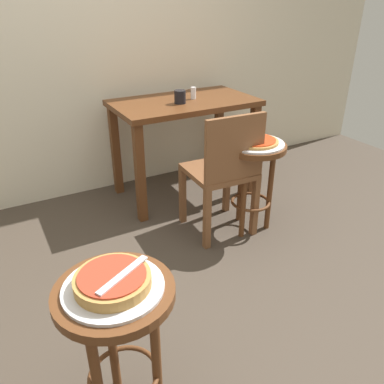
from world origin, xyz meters
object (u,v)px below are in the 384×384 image
stool_foreground (118,324)px  cup_near_edge (180,97)px  dining_table (184,117)px  pizza_server_knife (123,274)px  pizza_foreground (113,280)px  serving_plate_foreground (113,287)px  pizza_middle (255,141)px  stool_middle (253,167)px  serving_plate_middle (255,143)px  wooden_chair (224,170)px  condiment_shaker (193,93)px

stool_foreground → cup_near_edge: bearing=55.8°
dining_table → pizza_server_knife: (-1.06, -1.60, 0.05)m
pizza_foreground → cup_near_edge: cup_near_edge is taller
cup_near_edge → dining_table: bearing=45.0°
serving_plate_foreground → dining_table: bearing=55.3°
pizza_server_knife → cup_near_edge: bearing=28.5°
serving_plate_foreground → cup_near_edge: 1.83m
pizza_middle → pizza_server_knife: (-1.19, -0.88, 0.04)m
pizza_middle → dining_table: bearing=100.2°
serving_plate_foreground → pizza_foreground: 0.03m
serving_plate_foreground → pizza_foreground: size_ratio=1.33×
pizza_foreground → stool_middle: size_ratio=0.40×
serving_plate_middle → wooden_chair: (-0.20, 0.04, -0.16)m
stool_foreground → stool_middle: 1.49m
serving_plate_middle → cup_near_edge: size_ratio=3.99×
dining_table → pizza_foreground: bearing=-124.7°
dining_table → stool_foreground: bearing=-124.7°
stool_middle → condiment_shaker: condiment_shaker is taller
pizza_foreground → wooden_chair: size_ratio=0.29×
dining_table → wooden_chair: 0.69m
serving_plate_middle → wooden_chair: bearing=167.5°
stool_foreground → dining_table: size_ratio=0.58×
dining_table → stool_middle: bearing=-79.8°
stool_middle → pizza_middle: size_ratio=2.13×
serving_plate_middle → dining_table: bearing=100.2°
stool_foreground → serving_plate_foreground: (0.00, -0.00, 0.16)m
dining_table → wooden_chair: (-0.07, -0.67, -0.17)m
stool_foreground → stool_middle: size_ratio=1.00×
stool_middle → serving_plate_middle: size_ratio=1.68×
pizza_middle → pizza_foreground: bearing=-144.8°
pizza_foreground → pizza_server_knife: bearing=-33.7°
pizza_middle → stool_middle: bearing=-90.0°
pizza_middle → condiment_shaker: bearing=93.9°
serving_plate_foreground → cup_near_edge: cup_near_edge is taller
pizza_foreground → pizza_middle: bearing=35.2°
pizza_server_knife → stool_foreground: bearing=117.9°
serving_plate_middle → dining_table: dining_table is taller
dining_table → cup_near_edge: cup_near_edge is taller
pizza_foreground → serving_plate_foreground: bearing=180.0°
serving_plate_foreground → pizza_foreground: bearing=0.0°
serving_plate_middle → stool_middle: bearing=-90.0°
stool_middle → pizza_foreground: bearing=-144.8°
cup_near_edge → pizza_server_knife: bearing=-123.1°
cup_near_edge → wooden_chair: bearing=-90.1°
wooden_chair → pizza_server_knife: 1.37m
pizza_foreground → stool_middle: pizza_foreground is taller
pizza_middle → cup_near_edge: (-0.20, 0.65, 0.16)m
stool_foreground → stool_middle: same height
stool_foreground → pizza_server_knife: pizza_server_knife is taller
serving_plate_foreground → pizza_server_knife: bearing=-33.7°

